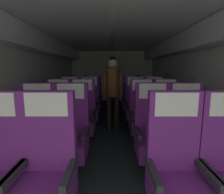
# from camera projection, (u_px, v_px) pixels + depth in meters

# --- Properties ---
(ground) EXTENTS (3.68, 8.11, 0.02)m
(ground) POSITION_uv_depth(u_px,v_px,m) (112.00, 134.00, 3.70)
(ground) COLOR #23282D
(fuselage_shell) EXTENTS (3.56, 7.76, 2.15)m
(fuselage_shell) POSITION_uv_depth(u_px,v_px,m) (113.00, 59.00, 3.71)
(fuselage_shell) COLOR silver
(fuselage_shell) RESTS_ON ground
(seat_a_left_aisle) EXTENTS (0.48, 0.49, 1.18)m
(seat_a_left_aisle) POSITION_uv_depth(u_px,v_px,m) (47.00, 175.00, 1.43)
(seat_a_left_aisle) COLOR #38383D
(seat_a_left_aisle) RESTS_ON ground
(seat_a_right_window) EXTENTS (0.48, 0.49, 1.18)m
(seat_a_right_window) POSITION_uv_depth(u_px,v_px,m) (177.00, 175.00, 1.43)
(seat_a_right_window) COLOR #38383D
(seat_a_right_window) RESTS_ON ground
(seat_b_left_window) EXTENTS (0.48, 0.49, 1.18)m
(seat_b_left_window) POSITION_uv_depth(u_px,v_px,m) (38.00, 135.00, 2.29)
(seat_b_left_window) COLOR #38383D
(seat_b_left_window) RESTS_ON ground
(seat_b_left_aisle) EXTENTS (0.48, 0.49, 1.18)m
(seat_b_left_aisle) POSITION_uv_depth(u_px,v_px,m) (71.00, 135.00, 2.28)
(seat_b_left_aisle) COLOR #38383D
(seat_b_left_aisle) RESTS_ON ground
(seat_b_right_aisle) EXTENTS (0.48, 0.49, 1.18)m
(seat_b_right_aisle) POSITION_uv_depth(u_px,v_px,m) (186.00, 135.00, 2.30)
(seat_b_right_aisle) COLOR #38383D
(seat_b_right_aisle) RESTS_ON ground
(seat_b_right_window) EXTENTS (0.48, 0.49, 1.18)m
(seat_b_right_window) POSITION_uv_depth(u_px,v_px,m) (153.00, 135.00, 2.29)
(seat_b_right_window) COLOR #38383D
(seat_b_right_window) RESTS_ON ground
(seat_c_left_window) EXTENTS (0.48, 0.49, 1.18)m
(seat_c_left_window) POSITION_uv_depth(u_px,v_px,m) (59.00, 117.00, 3.16)
(seat_c_left_window) COLOR #38383D
(seat_c_left_window) RESTS_ON ground
(seat_c_left_aisle) EXTENTS (0.48, 0.49, 1.18)m
(seat_c_left_aisle) POSITION_uv_depth(u_px,v_px,m) (83.00, 117.00, 3.17)
(seat_c_left_aisle) COLOR #38383D
(seat_c_left_aisle) RESTS_ON ground
(seat_c_right_aisle) EXTENTS (0.48, 0.49, 1.18)m
(seat_c_right_aisle) POSITION_uv_depth(u_px,v_px,m) (166.00, 117.00, 3.16)
(seat_c_right_aisle) COLOR #38383D
(seat_c_right_aisle) RESTS_ON ground
(seat_c_right_window) EXTENTS (0.48, 0.49, 1.18)m
(seat_c_right_window) POSITION_uv_depth(u_px,v_px,m) (142.00, 117.00, 3.16)
(seat_c_right_window) COLOR #38383D
(seat_c_right_window) RESTS_ON ground
(seat_d_left_window) EXTENTS (0.48, 0.49, 1.18)m
(seat_d_left_window) POSITION_uv_depth(u_px,v_px,m) (70.00, 106.00, 4.02)
(seat_d_left_window) COLOR #38383D
(seat_d_left_window) RESTS_ON ground
(seat_d_left_aisle) EXTENTS (0.48, 0.49, 1.18)m
(seat_d_left_aisle) POSITION_uv_depth(u_px,v_px,m) (90.00, 106.00, 4.03)
(seat_d_left_aisle) COLOR #38383D
(seat_d_left_aisle) RESTS_ON ground
(seat_d_right_aisle) EXTENTS (0.48, 0.49, 1.18)m
(seat_d_right_aisle) POSITION_uv_depth(u_px,v_px,m) (155.00, 106.00, 4.04)
(seat_d_right_aisle) COLOR #38383D
(seat_d_right_aisle) RESTS_ON ground
(seat_d_right_window) EXTENTS (0.48, 0.49, 1.18)m
(seat_d_right_window) POSITION_uv_depth(u_px,v_px,m) (136.00, 106.00, 4.03)
(seat_d_right_window) COLOR #38383D
(seat_d_right_window) RESTS_ON ground
(seat_e_left_window) EXTENTS (0.48, 0.49, 1.18)m
(seat_e_left_window) POSITION_uv_depth(u_px,v_px,m) (78.00, 100.00, 4.92)
(seat_e_left_window) COLOR #38383D
(seat_e_left_window) RESTS_ON ground
(seat_e_left_aisle) EXTENTS (0.48, 0.49, 1.18)m
(seat_e_left_aisle) POSITION_uv_depth(u_px,v_px,m) (94.00, 100.00, 4.92)
(seat_e_left_aisle) COLOR #38383D
(seat_e_left_aisle) RESTS_ON ground
(seat_e_right_aisle) EXTENTS (0.48, 0.49, 1.18)m
(seat_e_right_aisle) POSITION_uv_depth(u_px,v_px,m) (147.00, 100.00, 4.91)
(seat_e_right_aisle) COLOR #38383D
(seat_e_right_aisle) RESTS_ON ground
(seat_e_right_window) EXTENTS (0.48, 0.49, 1.18)m
(seat_e_right_window) POSITION_uv_depth(u_px,v_px,m) (131.00, 100.00, 4.89)
(seat_e_right_window) COLOR #38383D
(seat_e_right_window) RESTS_ON ground
(flight_attendant) EXTENTS (0.43, 0.28, 1.63)m
(flight_attendant) POSITION_uv_depth(u_px,v_px,m) (113.00, 85.00, 3.78)
(flight_attendant) COLOR black
(flight_attendant) RESTS_ON ground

